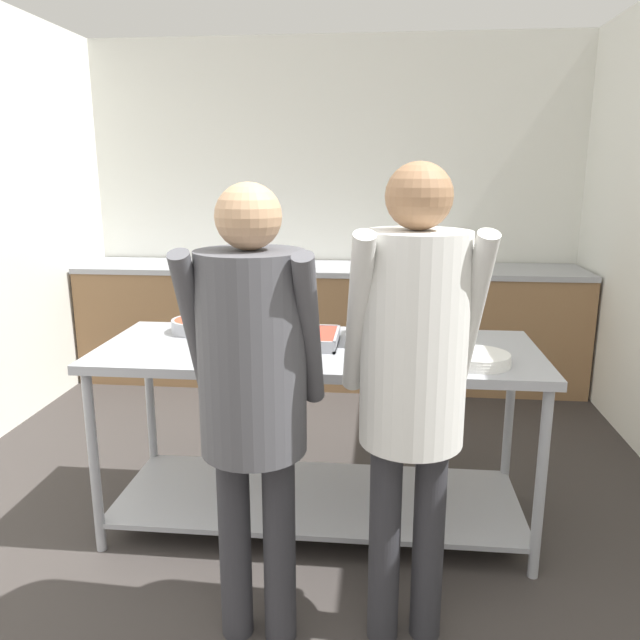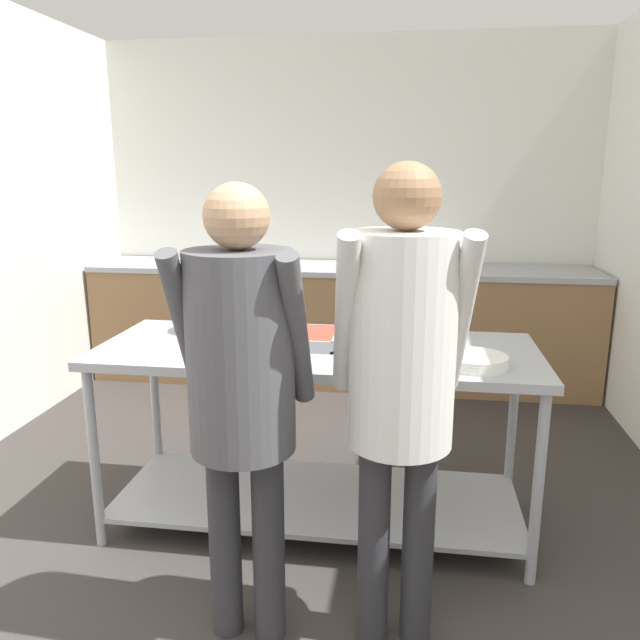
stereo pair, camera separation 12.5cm
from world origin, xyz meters
TOP-DOWN VIEW (x-y plane):
  - wall_rear at (0.00, 4.06)m, footprint 4.02×0.06m
  - back_counter at (-0.00, 3.69)m, footprint 3.86×0.65m
  - serving_counter at (0.14, 1.61)m, footprint 1.96×0.77m
  - sauce_pan at (-0.47, 1.82)m, footprint 0.40×0.26m
  - serving_tray_vegetables at (-0.01, 1.66)m, footprint 0.47×0.31m
  - serving_tray_roast at (0.46, 1.76)m, footprint 0.39×0.32m
  - plate_stack at (0.82, 1.42)m, footprint 0.26×0.26m
  - guest_serving_left at (0.01, 0.85)m, footprint 0.45×0.35m
  - guest_serving_right at (0.53, 0.90)m, footprint 0.48×0.38m
  - water_bottle at (0.51, 3.73)m, footprint 0.06×0.06m

SIDE VIEW (x-z plane):
  - back_counter at x=0.00m, z-range 0.00..0.92m
  - serving_counter at x=0.14m, z-range 0.15..1.02m
  - plate_stack at x=0.82m, z-range 0.87..0.92m
  - serving_tray_roast at x=0.46m, z-range 0.87..0.92m
  - serving_tray_vegetables at x=-0.01m, z-range 0.87..0.92m
  - sauce_pan at x=-0.47m, z-range 0.87..0.93m
  - guest_serving_left at x=0.01m, z-range 0.19..1.79m
  - guest_serving_right at x=0.53m, z-range 0.20..1.87m
  - water_bottle at x=0.51m, z-range 0.91..1.16m
  - wall_rear at x=0.00m, z-range 0.00..2.65m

